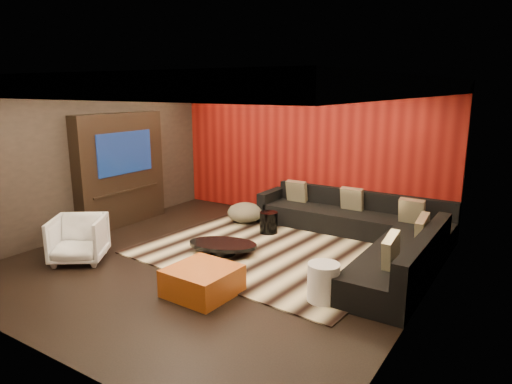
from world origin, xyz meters
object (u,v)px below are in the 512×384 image
Objects in this scene: white_side_table at (323,283)px; sectional_sofa at (367,233)px; coffee_table at (223,248)px; orange_ottoman at (202,281)px; drum_stool at (269,222)px; armchair at (78,239)px.

sectional_sofa reaches higher than white_side_table.
orange_ottoman reaches higher than coffee_table.
sectional_sofa reaches higher than coffee_table.
white_side_table reaches higher than coffee_table.
coffee_table is 2.85× the size of drum_stool.
drum_stool is 3.32m from armchair.
drum_stool is at bearing -172.59° from sectional_sofa.
orange_ottoman is at bearing -155.44° from white_side_table.
coffee_table is 1.45m from orange_ottoman.
coffee_table is at bearing -139.64° from sectional_sofa.
drum_stool is 1.83m from sectional_sofa.
drum_stool is at bearing 21.26° from armchair.
armchair is at bearing -140.72° from coffee_table.
orange_ottoman is (0.63, -1.30, 0.07)m from coffee_table.
drum_stool is at bearing 87.61° from coffee_table.
armchair is at bearing -168.35° from white_side_table.
white_side_table is 0.62× the size of orange_ottoman.
armchair reaches higher than orange_ottoman.
coffee_table is 2.46m from sectional_sofa.
white_side_table reaches higher than orange_ottoman.
armchair is at bearing -140.16° from sectional_sofa.
white_side_table reaches higher than drum_stool.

